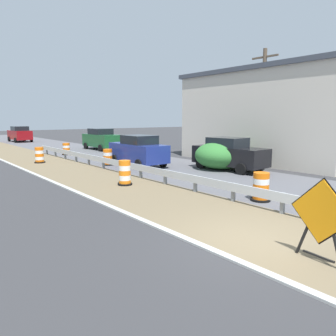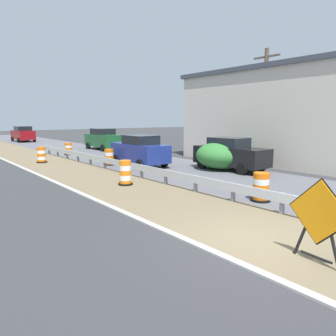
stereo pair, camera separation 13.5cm
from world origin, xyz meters
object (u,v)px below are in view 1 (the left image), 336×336
at_px(traffic_barrel_farther, 66,150).
at_px(car_trailing_near_lane, 101,139).
at_px(traffic_barrel_close, 125,174).
at_px(utility_pole_near, 263,107).
at_px(warning_sign_diamond, 321,216).
at_px(car_lead_near_lane, 20,134).
at_px(car_lead_far_lane, 138,150).
at_px(traffic_barrel_mid, 108,158).
at_px(traffic_barrel_nearest, 261,188).
at_px(car_mid_far_lane, 229,154).
at_px(traffic_barrel_far, 39,156).

xyz_separation_m(traffic_barrel_farther, car_trailing_near_lane, (4.43, 2.12, 0.59)).
distance_m(traffic_barrel_close, car_trailing_near_lane, 17.22).
xyz_separation_m(car_trailing_near_lane, utility_pole_near, (2.61, -16.34, 2.75)).
bearing_deg(car_trailing_near_lane, warning_sign_diamond, -18.07).
height_order(warning_sign_diamond, car_trailing_near_lane, car_trailing_near_lane).
height_order(car_lead_near_lane, car_lead_far_lane, car_lead_near_lane).
height_order(traffic_barrel_mid, car_trailing_near_lane, car_trailing_near_lane).
bearing_deg(traffic_barrel_farther, car_trailing_near_lane, 25.56).
distance_m(traffic_barrel_mid, car_trailing_near_lane, 10.72).
bearing_deg(car_lead_near_lane, warning_sign_diamond, 172.15).
distance_m(traffic_barrel_mid, car_lead_far_lane, 2.09).
distance_m(traffic_barrel_nearest, traffic_barrel_close, 6.16).
xyz_separation_m(car_lead_near_lane, utility_pole_near, (5.85, -32.55, 2.77)).
distance_m(car_trailing_near_lane, car_mid_far_lane, 15.93).
height_order(traffic_barrel_nearest, car_trailing_near_lane, car_trailing_near_lane).
height_order(warning_sign_diamond, traffic_barrel_nearest, warning_sign_diamond).
bearing_deg(traffic_barrel_farther, traffic_barrel_close, -101.25).
height_order(traffic_barrel_far, car_trailing_near_lane, car_trailing_near_lane).
relative_size(traffic_barrel_mid, traffic_barrel_far, 0.98).
bearing_deg(utility_pole_near, car_trailing_near_lane, 99.07).
bearing_deg(car_lead_far_lane, car_mid_far_lane, -144.35).
bearing_deg(car_trailing_near_lane, car_lead_near_lane, -168.74).
distance_m(traffic_barrel_far, car_lead_near_lane, 22.32).
distance_m(traffic_barrel_nearest, utility_pole_near, 9.48).
bearing_deg(car_mid_far_lane, traffic_barrel_farther, -163.83).
xyz_separation_m(traffic_barrel_farther, car_lead_near_lane, (1.19, 18.33, 0.57)).
bearing_deg(traffic_barrel_mid, car_lead_near_lane, 86.85).
bearing_deg(traffic_barrel_close, car_trailing_near_lane, 65.54).
bearing_deg(car_mid_far_lane, traffic_barrel_mid, -145.10).
bearing_deg(utility_pole_near, traffic_barrel_far, 134.11).
xyz_separation_m(warning_sign_diamond, car_lead_far_lane, (4.94, 14.04, -0.03)).
relative_size(traffic_barrel_farther, utility_pole_near, 0.14).
relative_size(warning_sign_diamond, car_trailing_near_lane, 0.40).
bearing_deg(car_lead_near_lane, utility_pole_near, -170.87).
bearing_deg(traffic_barrel_mid, car_trailing_near_lane, 64.15).
relative_size(traffic_barrel_close, car_lead_far_lane, 0.24).
relative_size(car_trailing_near_lane, car_mid_far_lane, 1.02).
height_order(car_trailing_near_lane, car_lead_far_lane, car_trailing_near_lane).
bearing_deg(traffic_barrel_far, car_trailing_near_lane, 36.01).
distance_m(traffic_barrel_close, traffic_barrel_far, 10.05).
height_order(warning_sign_diamond, traffic_barrel_far, warning_sign_diamond).
bearing_deg(traffic_barrel_nearest, car_mid_far_lane, 48.87).
bearing_deg(traffic_barrel_farther, traffic_barrel_mid, -91.79).
relative_size(warning_sign_diamond, traffic_barrel_nearest, 1.73).
height_order(traffic_barrel_nearest, car_lead_near_lane, car_lead_near_lane).
relative_size(traffic_barrel_far, car_trailing_near_lane, 0.23).
height_order(traffic_barrel_far, car_mid_far_lane, car_mid_far_lane).
distance_m(traffic_barrel_mid, utility_pole_near, 10.43).
height_order(traffic_barrel_mid, traffic_barrel_far, traffic_barrel_far).
relative_size(traffic_barrel_nearest, car_trailing_near_lane, 0.23).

